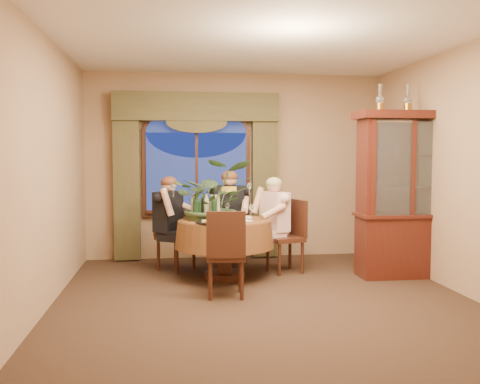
{
  "coord_description": "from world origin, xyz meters",
  "views": [
    {
      "loc": [
        -1.01,
        -5.62,
        1.57
      ],
      "look_at": [
        -0.12,
        1.07,
        1.1
      ],
      "focal_mm": 40.0,
      "sensor_mm": 36.0,
      "label": 1
    }
  ],
  "objects": [
    {
      "name": "chair_back_right",
      "position": [
        -0.13,
        1.86,
        0.48
      ],
      "size": [
        0.51,
        0.51,
        0.96
      ],
      "primitive_type": "cube",
      "rotation": [
        0.0,
        0.0,
        -3.37
      ],
      "color": "black",
      "rests_on": "floor"
    },
    {
      "name": "wine_glass_person_pink",
      "position": [
        0.05,
        1.25,
        0.84
      ],
      "size": [
        0.07,
        0.07,
        0.18
      ],
      "primitive_type": null,
      "color": "silver",
      "rests_on": "dining_table"
    },
    {
      "name": "drapery_left",
      "position": [
        -1.63,
        2.38,
        1.18
      ],
      "size": [
        0.38,
        0.14,
        2.32
      ],
      "primitive_type": "cube",
      "color": "#3F3A21",
      "rests_on": "floor"
    },
    {
      "name": "wine_bottle_4",
      "position": [
        -0.71,
        1.15,
        0.92
      ],
      "size": [
        0.07,
        0.07,
        0.33
      ],
      "primitive_type": "cylinder",
      "color": "tan",
      "rests_on": "dining_table"
    },
    {
      "name": "oil_lamp_center",
      "position": [
        2.0,
        0.88,
        2.29
      ],
      "size": [
        0.11,
        0.11,
        0.34
      ],
      "primitive_type": null,
      "color": "#A5722D",
      "rests_on": "china_cabinet"
    },
    {
      "name": "tasting_paper_0",
      "position": [
        -0.13,
        0.96,
        0.75
      ],
      "size": [
        0.3,
        0.36,
        0.0
      ],
      "primitive_type": "cube",
      "rotation": [
        0.0,
        0.0,
        0.37
      ],
      "color": "white",
      "rests_on": "dining_table"
    },
    {
      "name": "wine_bottle_2",
      "position": [
        -0.54,
        1.15,
        0.92
      ],
      "size": [
        0.07,
        0.07,
        0.33
      ],
      "primitive_type": "cylinder",
      "color": "tan",
      "rests_on": "dining_table"
    },
    {
      "name": "wine_bottle_1",
      "position": [
        -0.65,
        1.03,
        0.92
      ],
      "size": [
        0.07,
        0.07,
        0.33
      ],
      "primitive_type": "cylinder",
      "color": "black",
      "rests_on": "dining_table"
    },
    {
      "name": "drapery_right",
      "position": [
        0.43,
        2.38,
        1.18
      ],
      "size": [
        0.38,
        0.14,
        2.32
      ],
      "primitive_type": "cube",
      "color": "#3F3A21",
      "rests_on": "floor"
    },
    {
      "name": "wine_bottle_3",
      "position": [
        -0.57,
        1.25,
        0.92
      ],
      "size": [
        0.07,
        0.07,
        0.33
      ],
      "primitive_type": "cylinder",
      "color": "black",
      "rests_on": "dining_table"
    },
    {
      "name": "wine_glass_person_scarf",
      "position": [
        -0.24,
        1.48,
        0.84
      ],
      "size": [
        0.07,
        0.07,
        0.18
      ],
      "primitive_type": null,
      "color": "silver",
      "rests_on": "dining_table"
    },
    {
      "name": "oil_lamp_right",
      "position": [
        2.37,
        0.88,
        2.29
      ],
      "size": [
        0.11,
        0.11,
        0.34
      ],
      "primitive_type": null,
      "color": "#A5722D",
      "rests_on": "china_cabinet"
    },
    {
      "name": "person_back",
      "position": [
        -1.03,
        1.55,
        0.64
      ],
      "size": [
        0.61,
        0.62,
        1.29
      ],
      "primitive_type": null,
      "rotation": [
        0.0,
        0.0,
        -2.16
      ],
      "color": "black",
      "rests_on": "floor"
    },
    {
      "name": "person_scarf",
      "position": [
        -0.16,
        1.84,
        0.68
      ],
      "size": [
        0.56,
        0.53,
        1.35
      ],
      "primitive_type": null,
      "rotation": [
        0.0,
        0.0,
        -3.34
      ],
      "color": "black",
      "rests_on": "floor"
    },
    {
      "name": "chair_right",
      "position": [
        0.52,
        1.31,
        0.48
      ],
      "size": [
        0.52,
        0.52,
        0.96
      ],
      "primitive_type": "cube",
      "rotation": [
        0.0,
        0.0,
        -4.44
      ],
      "color": "black",
      "rests_on": "floor"
    },
    {
      "name": "chair_front_left",
      "position": [
        -0.4,
        0.2,
        0.48
      ],
      "size": [
        0.45,
        0.45,
        0.96
      ],
      "primitive_type": "cube",
      "rotation": [
        0.0,
        0.0,
        -0.09
      ],
      "color": "black",
      "rests_on": "floor"
    },
    {
      "name": "ceiling",
      "position": [
        0.0,
        0.0,
        2.8
      ],
      "size": [
        5.0,
        5.0,
        0.0
      ],
      "primitive_type": "plane",
      "rotation": [
        3.14,
        0.0,
        0.0
      ],
      "color": "white",
      "rests_on": "wall_back"
    },
    {
      "name": "wine_bottle_0",
      "position": [
        -0.46,
        1.03,
        0.92
      ],
      "size": [
        0.07,
        0.07,
        0.33
      ],
      "primitive_type": "cylinder",
      "color": "black",
      "rests_on": "dining_table"
    },
    {
      "name": "tasting_paper_2",
      "position": [
        -0.33,
        0.76,
        0.75
      ],
      "size": [
        0.3,
        0.35,
        0.0
      ],
      "primitive_type": "cube",
      "rotation": [
        0.0,
        0.0,
        0.34
      ],
      "color": "white",
      "rests_on": "dining_table"
    },
    {
      "name": "wine_bottle_5",
      "position": [
        -0.69,
        0.97,
        0.92
      ],
      "size": [
        0.07,
        0.07,
        0.33
      ],
      "primitive_type": "cylinder",
      "color": "black",
      "rests_on": "dining_table"
    },
    {
      "name": "floor",
      "position": [
        0.0,
        0.0,
        0.0
      ],
      "size": [
        5.0,
        5.0,
        0.0
      ],
      "primitive_type": "plane",
      "color": "black",
      "rests_on": "ground"
    },
    {
      "name": "chair_back",
      "position": [
        -0.92,
        1.65,
        0.48
      ],
      "size": [
        0.59,
        0.59,
        0.96
      ],
      "primitive_type": "cube",
      "rotation": [
        0.0,
        0.0,
        -2.33
      ],
      "color": "black",
      "rests_on": "floor"
    },
    {
      "name": "person_pink",
      "position": [
        0.4,
        1.42,
        0.64
      ],
      "size": [
        0.57,
        0.59,
        1.27
      ],
      "primitive_type": null,
      "rotation": [
        0.0,
        0.0,
        -4.26
      ],
      "color": "beige",
      "rests_on": "floor"
    },
    {
      "name": "window",
      "position": [
        -0.6,
        2.43,
        1.3
      ],
      "size": [
        1.62,
        0.1,
        1.32
      ],
      "primitive_type": null,
      "color": "navy",
      "rests_on": "wall_back"
    },
    {
      "name": "wall_right",
      "position": [
        2.25,
        0.0,
        1.4
      ],
      "size": [
        0.0,
        5.0,
        5.0
      ],
      "primitive_type": "plane",
      "rotation": [
        1.57,
        0.0,
        -1.57
      ],
      "color": "#967253",
      "rests_on": "ground"
    },
    {
      "name": "china_cabinet",
      "position": [
        2.0,
        0.88,
        1.06
      ],
      "size": [
        1.31,
        0.52,
        2.12
      ],
      "primitive_type": "cube",
      "color": "#3A130E",
      "rests_on": "floor"
    },
    {
      "name": "arched_transom",
      "position": [
        -0.6,
        2.43,
        2.08
      ],
      "size": [
        1.6,
        0.06,
        0.44
      ],
      "primitive_type": null,
      "color": "navy",
      "rests_on": "wall_back"
    },
    {
      "name": "tasting_paper_1",
      "position": [
        -0.05,
        1.28,
        0.75
      ],
      "size": [
        0.23,
        0.31,
        0.0
      ],
      "primitive_type": "cube",
      "rotation": [
        0.0,
        0.0,
        -0.07
      ],
      "color": "white",
      "rests_on": "dining_table"
    },
    {
      "name": "oil_lamp_left",
      "position": [
        1.63,
        0.88,
        2.29
      ],
      "size": [
        0.11,
        0.11,
        0.34
      ],
      "primitive_type": null,
      "color": "#A5722D",
      "rests_on": "china_cabinet"
    },
    {
      "name": "swag_valance",
      "position": [
        -0.6,
        2.35,
        2.28
      ],
      "size": [
        2.45,
        0.16,
        0.42
      ],
      "primitive_type": null,
      "color": "#3F3A21",
      "rests_on": "wall_back"
    },
    {
      "name": "wall_back",
      "position": [
        0.0,
        2.5,
        1.4
      ],
      "size": [
        4.5,
        0.0,
        4.5
      ],
      "primitive_type": "plane",
      "rotation": [
        1.57,
        0.0,
        0.0
      ],
      "color": "#967253",
      "rests_on": "ground"
    },
    {
      "name": "olive_bowl",
      "position": [
        -0.27,
        1.01,
        0.77
      ],
      "size": [
        0.15,
        0.15,
        0.05
      ],
      "primitive_type": "imported",
      "color": "#4F5D2E",
      "rests_on": "dining_table"
    },
    {
      "name": "centerpiece_plant",
      "position": [
        -0.44,
        1.18,
        1.39
      ],
      "size": [
        1.01,
        1.13,
        0.88
      ],
      "primitive_type": "imported",
      "color": "#354F2F",
      "rests_on": "dining_table"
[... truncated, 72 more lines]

